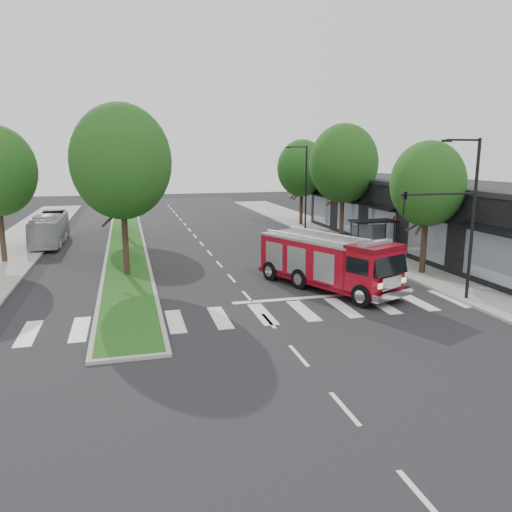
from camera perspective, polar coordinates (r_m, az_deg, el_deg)
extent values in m
plane|color=black|center=(25.94, -1.00, -4.66)|extent=(140.00, 140.00, 0.00)
cube|color=gray|center=(39.47, 13.37, 0.78)|extent=(5.00, 80.00, 0.15)
cube|color=gray|center=(42.82, -14.61, 1.54)|extent=(3.00, 50.00, 0.14)
cube|color=#1D4915|center=(42.81, -14.61, 1.64)|extent=(2.60, 49.50, 0.02)
cube|color=black|center=(41.41, 19.06, 4.35)|extent=(8.00, 30.00, 5.00)
cylinder|color=black|center=(35.77, 11.56, 1.68)|extent=(0.08, 0.08, 2.50)
cylinder|color=black|center=(37.08, 15.46, 1.84)|extent=(0.08, 0.08, 2.50)
cylinder|color=black|center=(36.84, 10.75, 1.99)|extent=(0.08, 0.08, 2.50)
cylinder|color=black|center=(38.11, 14.56, 2.14)|extent=(0.08, 0.08, 2.50)
cube|color=black|center=(36.74, 13.20, 3.92)|extent=(3.20, 1.60, 0.12)
cube|color=#8C99A5|center=(37.53, 12.62, 2.17)|extent=(2.80, 0.04, 1.80)
cube|color=black|center=(37.05, 13.06, 0.85)|extent=(2.40, 0.40, 0.08)
cylinder|color=black|center=(31.88, 18.61, 1.25)|extent=(0.36, 0.36, 3.74)
ellipsoid|color=#18350E|center=(31.47, 19.04, 7.81)|extent=(4.40, 4.40, 5.06)
cylinder|color=black|center=(42.26, 9.77, 4.54)|extent=(0.36, 0.36, 4.40)
ellipsoid|color=#18350E|center=(41.97, 9.97, 10.38)|extent=(5.60, 5.60, 6.44)
cylinder|color=black|center=(51.50, 5.18, 5.65)|extent=(0.36, 0.36, 3.96)
ellipsoid|color=#18350E|center=(51.25, 5.26, 9.96)|extent=(5.00, 5.00, 5.75)
cylinder|color=black|center=(30.61, -14.71, 1.91)|extent=(0.36, 0.36, 4.62)
ellipsoid|color=#18350E|center=(30.22, -15.15, 10.37)|extent=(5.80, 5.80, 6.67)
cylinder|color=black|center=(44.50, -14.76, 4.67)|extent=(0.36, 0.36, 4.40)
ellipsoid|color=#18350E|center=(44.22, -15.05, 10.21)|extent=(5.60, 5.60, 6.44)
cylinder|color=black|center=(37.48, -27.04, 2.39)|extent=(0.36, 0.36, 4.18)
cylinder|color=black|center=(26.58, 23.53, 3.59)|extent=(0.16, 0.16, 8.00)
cylinder|color=black|center=(25.84, 22.63, 12.15)|extent=(1.80, 0.10, 0.10)
cube|color=black|center=(25.31, 20.96, 12.19)|extent=(0.45, 0.20, 0.12)
cylinder|color=black|center=(25.26, 20.18, 6.67)|extent=(4.00, 0.10, 0.10)
imported|color=black|center=(24.31, 16.61, 5.79)|extent=(0.18, 0.22, 1.10)
cylinder|color=black|center=(47.25, 5.72, 7.57)|extent=(0.16, 0.16, 8.00)
cylinder|color=black|center=(46.83, 4.76, 12.33)|extent=(1.80, 0.10, 0.10)
cube|color=black|center=(46.54, 3.69, 12.29)|extent=(0.45, 0.20, 0.12)
cube|color=#5E050E|center=(27.63, 8.03, -2.65)|extent=(5.86, 8.91, 0.26)
cube|color=maroon|center=(27.94, 6.87, -0.20)|extent=(5.02, 7.04, 2.05)
cube|color=maroon|center=(25.38, 13.32, -1.63)|extent=(3.09, 2.73, 2.15)
cube|color=#B2B2B7|center=(27.74, 6.92, 1.98)|extent=(5.02, 7.04, 0.12)
cylinder|color=#B2B2B7|center=(27.07, 5.56, 2.21)|extent=(2.61, 5.66, 0.10)
cylinder|color=#B2B2B7|center=(28.37, 8.24, 2.58)|extent=(2.61, 5.66, 0.10)
cube|color=silver|center=(24.93, 15.35, -4.28)|extent=(2.58, 1.42, 0.36)
cube|color=#8C99A5|center=(25.10, 13.46, 1.45)|extent=(2.21, 1.25, 0.18)
cylinder|color=black|center=(24.55, 12.07, -4.49)|extent=(0.79, 1.18, 1.13)
cylinder|color=black|center=(26.36, 15.33, -3.54)|extent=(0.79, 1.18, 1.13)
cylinder|color=black|center=(27.36, 5.08, -2.62)|extent=(0.79, 1.18, 1.13)
cylinder|color=black|center=(29.00, 8.46, -1.88)|extent=(0.79, 1.18, 1.13)
cylinder|color=black|center=(29.13, 1.74, -1.70)|extent=(0.79, 1.18, 1.13)
cylinder|color=black|center=(30.68, 5.09, -1.06)|extent=(0.79, 1.18, 1.13)
imported|color=#AAAAAE|center=(44.09, -22.51, 2.88)|extent=(2.16, 9.06, 2.52)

